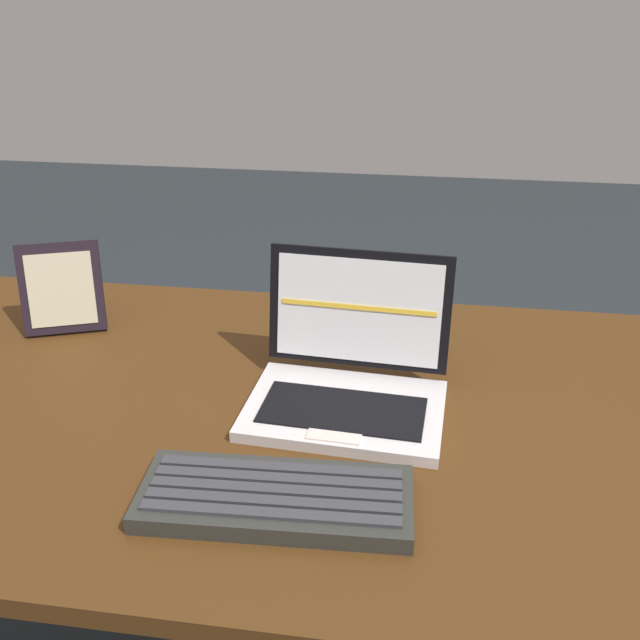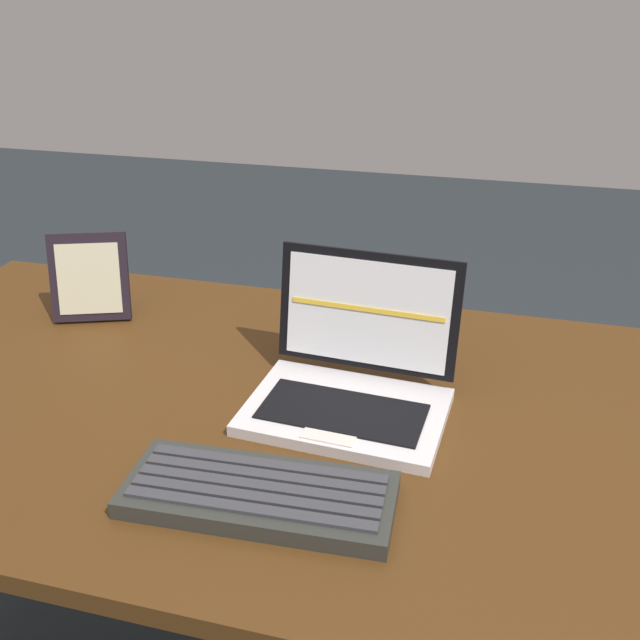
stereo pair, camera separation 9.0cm
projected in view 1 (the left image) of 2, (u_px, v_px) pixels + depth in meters
The scene contains 4 objects.
desk at pixel (398, 470), 1.03m from camera, with size 1.79×0.76×0.70m.
laptop_front at pixel (349, 379), 0.99m from camera, with size 0.28×0.23×0.20m.
external_keyboard at pixel (275, 498), 0.81m from camera, with size 0.32×0.14×0.03m.
photo_frame at pixel (62, 289), 1.19m from camera, with size 0.14×0.10×0.15m.
Camera 1 is at (0.01, -0.83, 1.25)m, focal length 39.91 mm.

